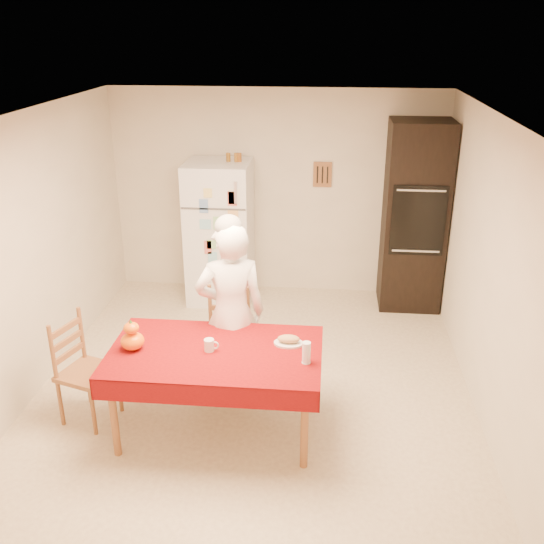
# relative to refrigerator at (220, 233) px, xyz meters

# --- Properties ---
(floor) EXTENTS (4.50, 4.50, 0.00)m
(floor) POSITION_rel_refrigerator_xyz_m (0.65, -1.88, -0.85)
(floor) COLOR tan
(floor) RESTS_ON ground
(room_shell) EXTENTS (4.02, 4.52, 2.51)m
(room_shell) POSITION_rel_refrigerator_xyz_m (0.65, -1.88, 0.77)
(room_shell) COLOR beige
(room_shell) RESTS_ON ground
(refrigerator) EXTENTS (0.75, 0.74, 1.70)m
(refrigerator) POSITION_rel_refrigerator_xyz_m (0.00, 0.00, 0.00)
(refrigerator) COLOR white
(refrigerator) RESTS_ON floor
(oven_cabinet) EXTENTS (0.70, 0.62, 2.20)m
(oven_cabinet) POSITION_rel_refrigerator_xyz_m (2.28, 0.05, 0.25)
(oven_cabinet) COLOR black
(oven_cabinet) RESTS_ON floor
(dining_table) EXTENTS (1.70, 1.00, 0.76)m
(dining_table) POSITION_rel_refrigerator_xyz_m (0.42, -2.62, -0.16)
(dining_table) COLOR brown
(dining_table) RESTS_ON floor
(chair_far) EXTENTS (0.44, 0.42, 0.95)m
(chair_far) POSITION_rel_refrigerator_xyz_m (0.39, -1.88, -0.34)
(chair_far) COLOR brown
(chair_far) RESTS_ON floor
(chair_left) EXTENTS (0.51, 0.52, 0.95)m
(chair_left) POSITION_rel_refrigerator_xyz_m (-0.75, -2.54, -0.34)
(chair_left) COLOR brown
(chair_left) RESTS_ON floor
(seated_woman) EXTENTS (0.70, 0.54, 1.68)m
(seated_woman) POSITION_rel_refrigerator_xyz_m (0.47, -2.12, -0.01)
(seated_woman) COLOR white
(seated_woman) RESTS_ON floor
(coffee_mug) EXTENTS (0.08, 0.08, 0.10)m
(coffee_mug) POSITION_rel_refrigerator_xyz_m (0.38, -2.63, -0.04)
(coffee_mug) COLOR silver
(coffee_mug) RESTS_ON dining_table
(pumpkin_lower) EXTENTS (0.19, 0.19, 0.14)m
(pumpkin_lower) POSITION_rel_refrigerator_xyz_m (-0.24, -2.66, -0.02)
(pumpkin_lower) COLOR #D23A04
(pumpkin_lower) RESTS_ON dining_table
(pumpkin_upper) EXTENTS (0.12, 0.12, 0.09)m
(pumpkin_upper) POSITION_rel_refrigerator_xyz_m (-0.24, -2.66, 0.10)
(pumpkin_upper) COLOR #ED5F05
(pumpkin_upper) RESTS_ON pumpkin_lower
(wine_glass) EXTENTS (0.07, 0.07, 0.18)m
(wine_glass) POSITION_rel_refrigerator_xyz_m (1.16, -2.74, -0.00)
(wine_glass) COLOR white
(wine_glass) RESTS_ON dining_table
(bread_plate) EXTENTS (0.24, 0.24, 0.02)m
(bread_plate) POSITION_rel_refrigerator_xyz_m (1.00, -2.47, -0.08)
(bread_plate) COLOR silver
(bread_plate) RESTS_ON dining_table
(bread_loaf) EXTENTS (0.18, 0.10, 0.06)m
(bread_loaf) POSITION_rel_refrigerator_xyz_m (1.00, -2.47, -0.04)
(bread_loaf) COLOR #9D7A4D
(bread_loaf) RESTS_ON bread_plate
(spice_jar_left) EXTENTS (0.05, 0.05, 0.10)m
(spice_jar_left) POSITION_rel_refrigerator_xyz_m (0.12, 0.05, 0.90)
(spice_jar_left) COLOR brown
(spice_jar_left) RESTS_ON refrigerator
(spice_jar_mid) EXTENTS (0.05, 0.05, 0.10)m
(spice_jar_mid) POSITION_rel_refrigerator_xyz_m (0.21, 0.05, 0.90)
(spice_jar_mid) COLOR #8C5719
(spice_jar_mid) RESTS_ON refrigerator
(spice_jar_right) EXTENTS (0.05, 0.05, 0.10)m
(spice_jar_right) POSITION_rel_refrigerator_xyz_m (0.25, 0.05, 0.90)
(spice_jar_right) COLOR brown
(spice_jar_right) RESTS_ON refrigerator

